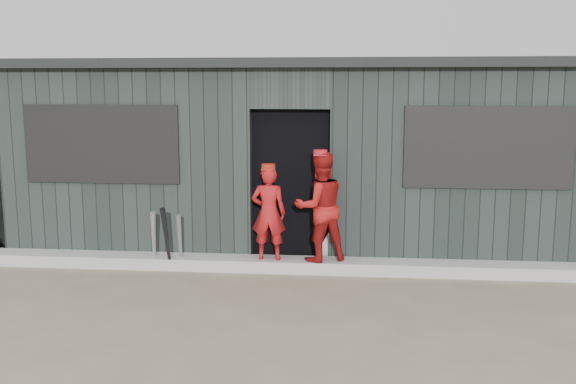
# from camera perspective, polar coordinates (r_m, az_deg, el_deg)

# --- Properties ---
(ground) EXTENTS (80.00, 80.00, 0.00)m
(ground) POSITION_cam_1_polar(r_m,az_deg,el_deg) (6.37, -1.59, -11.59)
(ground) COLOR #6D614B
(ground) RESTS_ON ground
(curb) EXTENTS (8.00, 0.36, 0.15)m
(curb) POSITION_cam_1_polar(r_m,az_deg,el_deg) (8.06, 0.01, -6.48)
(curb) COLOR #989994
(curb) RESTS_ON ground
(bat_left) EXTENTS (0.14, 0.25, 0.76)m
(bat_left) POSITION_cam_1_polar(r_m,az_deg,el_deg) (8.20, -11.84, -4.20)
(bat_left) COLOR #9999A1
(bat_left) RESTS_ON ground
(bat_mid) EXTENTS (0.09, 0.21, 0.72)m
(bat_mid) POSITION_cam_1_polar(r_m,az_deg,el_deg) (8.15, -9.58, -4.36)
(bat_mid) COLOR gray
(bat_mid) RESTS_ON ground
(bat_right) EXTENTS (0.09, 0.30, 0.84)m
(bat_right) POSITION_cam_1_polar(r_m,az_deg,el_deg) (8.02, -10.73, -4.19)
(bat_right) COLOR black
(bat_right) RESTS_ON ground
(player_red_left) EXTENTS (0.43, 0.28, 1.17)m
(player_red_left) POSITION_cam_1_polar(r_m,az_deg,el_deg) (7.90, -1.74, -1.89)
(player_red_left) COLOR #A01315
(player_red_left) RESTS_ON curb
(player_red_right) EXTENTS (0.80, 0.73, 1.35)m
(player_red_right) POSITION_cam_1_polar(r_m,az_deg,el_deg) (7.85, 2.86, -1.31)
(player_red_right) COLOR maroon
(player_red_right) RESTS_ON curb
(player_grey_back) EXTENTS (0.59, 0.39, 1.19)m
(player_grey_back) POSITION_cam_1_polar(r_m,az_deg,el_deg) (8.35, 3.70, -2.25)
(player_grey_back) COLOR #ABABAB
(player_grey_back) RESTS_ON ground
(dugout) EXTENTS (8.30, 3.30, 2.62)m
(dugout) POSITION_cam_1_polar(r_m,az_deg,el_deg) (9.48, 0.99, 3.39)
(dugout) COLOR black
(dugout) RESTS_ON ground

